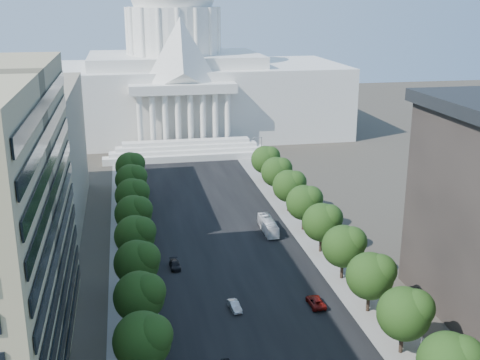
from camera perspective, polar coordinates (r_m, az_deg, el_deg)
road_asphalt at (r=133.19m, az=-2.23°, el=-4.31°), size 30.00×260.00×0.01m
sidewalk_left at (r=131.89m, az=-10.45°, el=-4.81°), size 8.00×260.00×0.02m
sidewalk_right at (r=137.13m, az=5.65°, el=-3.74°), size 8.00×260.00×0.02m
capitol at (r=220.23m, az=-6.15°, el=9.49°), size 120.00×56.00×73.00m
tree_l_c at (r=80.31m, az=-9.02°, el=-14.68°), size 7.79×7.60×9.97m
tree_l_d at (r=90.76m, az=-9.34°, el=-10.74°), size 7.79×7.60×9.97m
tree_l_e at (r=101.56m, az=-9.58°, el=-7.62°), size 7.79×7.60×9.97m
tree_l_f at (r=112.60m, az=-9.78°, el=-5.11°), size 7.79×7.60×9.97m
tree_l_g at (r=123.82m, az=-9.94°, el=-3.05°), size 7.79×7.60×9.97m
tree_l_h at (r=135.17m, az=-10.07°, el=-1.34°), size 7.79×7.60×9.97m
tree_l_i at (r=146.63m, az=-10.18°, el=0.11°), size 7.79×7.60×9.97m
tree_l_j at (r=158.17m, az=-10.27°, el=1.35°), size 7.79×7.60×9.97m
tree_r_c at (r=88.38m, az=15.54°, el=-11.98°), size 7.79×7.60×9.97m
tree_r_d at (r=97.97m, az=12.45°, el=-8.75°), size 7.79×7.60×9.97m
tree_r_e at (r=108.05m, az=9.96°, el=-6.09°), size 7.79×7.60×9.97m
tree_r_f at (r=118.49m, az=7.92°, el=-3.89°), size 7.79×7.60×9.97m
tree_r_g at (r=129.20m, az=6.23°, el=-2.04°), size 7.79×7.60×9.97m
tree_r_h at (r=140.12m, az=4.80°, el=-0.47°), size 7.79×7.60×9.97m
tree_r_i at (r=151.20m, az=3.58°, el=0.87°), size 7.79×7.60×9.97m
tree_r_j at (r=162.41m, az=2.52°, el=2.02°), size 7.79×7.60×9.97m
streetlight_b at (r=88.72m, az=16.67°, el=-12.43°), size 2.61×0.44×9.00m
streetlight_c at (r=109.01m, az=10.68°, el=-6.28°), size 2.61×0.44×9.00m
streetlight_d at (r=130.93m, az=6.72°, el=-2.09°), size 2.61×0.44×9.00m
streetlight_e at (r=153.80m, az=3.93°, el=0.89°), size 2.61×0.44×9.00m
streetlight_f at (r=177.24m, az=1.87°, el=3.09°), size 2.61×0.44×9.00m
car_silver at (r=98.79m, az=-0.53°, el=-11.86°), size 1.97×4.26×1.35m
car_red at (r=100.71m, az=7.20°, el=-11.39°), size 2.42×5.09×1.40m
car_dark_b at (r=113.28m, az=-6.20°, el=-8.02°), size 2.01×4.50×1.28m
city_bus at (r=129.05m, az=2.68°, el=-4.34°), size 2.50×10.50×2.92m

